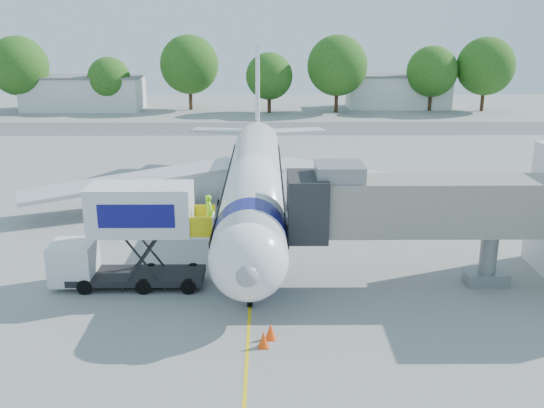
{
  "coord_description": "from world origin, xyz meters",
  "views": [
    {
      "loc": [
        0.86,
        -36.58,
        13.45
      ],
      "look_at": [
        1.14,
        -2.69,
        3.2
      ],
      "focal_mm": 40.0,
      "sensor_mm": 36.0,
      "label": 1
    }
  ],
  "objects_px": {
    "jet_bridge": "(406,207)",
    "catering_hiloader": "(130,236)",
    "ground_tug": "(163,361)",
    "aircraft": "(255,179)"
  },
  "relations": [
    {
      "from": "aircraft",
      "to": "catering_hiloader",
      "type": "xyz_separation_m",
      "value": [
        -6.26,
        -11.12,
        -0.19
      ]
    },
    {
      "from": "catering_hiloader",
      "to": "aircraft",
      "type": "bearing_deg",
      "value": 60.64
    },
    {
      "from": "catering_hiloader",
      "to": "ground_tug",
      "type": "bearing_deg",
      "value": -70.72
    },
    {
      "from": "jet_bridge",
      "to": "catering_hiloader",
      "type": "relative_size",
      "value": 1.61
    },
    {
      "from": "jet_bridge",
      "to": "catering_hiloader",
      "type": "height_order",
      "value": "jet_bridge"
    },
    {
      "from": "ground_tug",
      "to": "jet_bridge",
      "type": "bearing_deg",
      "value": 30.7
    },
    {
      "from": "aircraft",
      "to": "ground_tug",
      "type": "height_order",
      "value": "aircraft"
    },
    {
      "from": "catering_hiloader",
      "to": "ground_tug",
      "type": "height_order",
      "value": "catering_hiloader"
    },
    {
      "from": "jet_bridge",
      "to": "ground_tug",
      "type": "distance_m",
      "value": 14.62
    },
    {
      "from": "aircraft",
      "to": "jet_bridge",
      "type": "distance_m",
      "value": 13.77
    }
  ]
}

